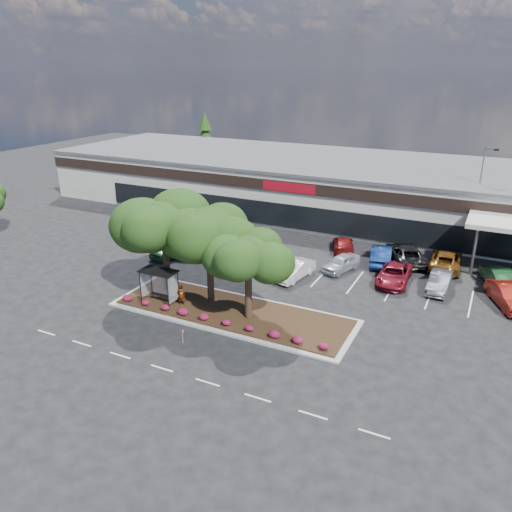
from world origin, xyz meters
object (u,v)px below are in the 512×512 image
at_px(survey_stake, 183,335).
at_px(car_0, 188,247).
at_px(car_1, 174,248).
at_px(light_pole, 478,203).

distance_m(survey_stake, car_0, 16.51).
height_order(survey_stake, car_0, car_0).
relative_size(car_0, car_1, 0.86).
distance_m(light_pole, car_0, 28.64).
bearing_deg(car_1, light_pole, 48.18).
bearing_deg(survey_stake, car_1, 127.13).
xyz_separation_m(light_pole, car_0, (-24.13, -15.00, -3.59)).
height_order(light_pole, car_0, light_pole).
bearing_deg(car_0, car_1, -148.81).
bearing_deg(survey_stake, car_0, 122.27).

